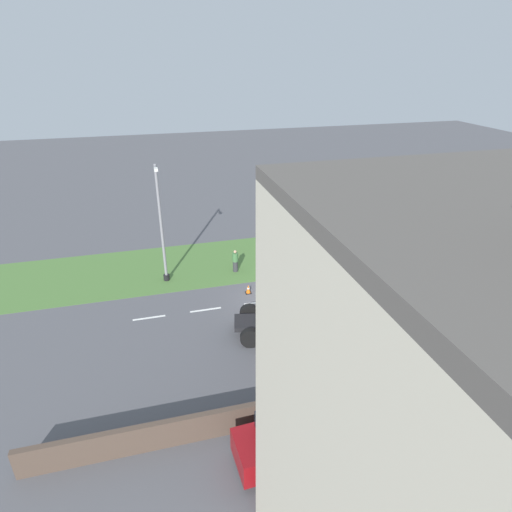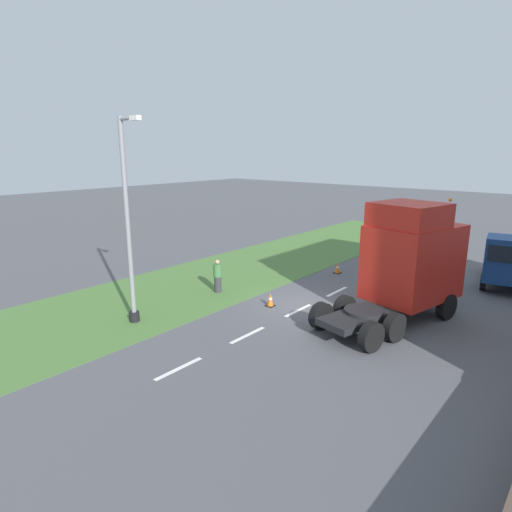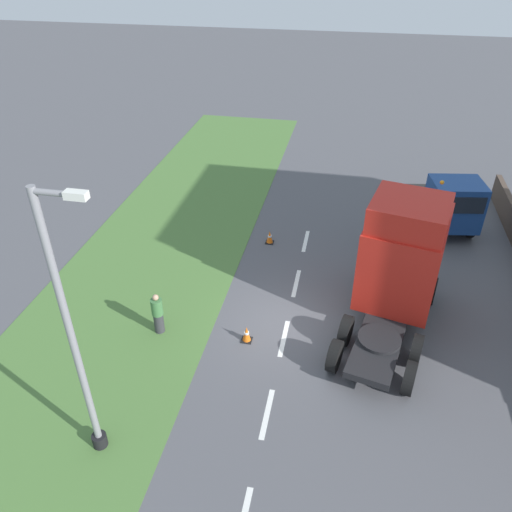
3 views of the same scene
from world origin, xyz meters
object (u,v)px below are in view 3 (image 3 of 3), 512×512
pedestrian (158,314)px  lorry_cab (402,258)px  traffic_cone_trailing (247,334)px  traffic_cone_lead (270,237)px  flatbed_truck (450,204)px  lamp_post (78,351)px

pedestrian → lorry_cab: bearing=18.9°
traffic_cone_trailing → traffic_cone_lead: bearing=93.0°
traffic_cone_trailing → pedestrian: bearing=-177.4°
flatbed_truck → traffic_cone_trailing: (-7.31, -8.87, -1.11)m
flatbed_truck → traffic_cone_lead: flatbed_truck is taller
lamp_post → flatbed_truck: bearing=53.1°
lamp_post → traffic_cone_trailing: lamp_post is taller
flatbed_truck → pedestrian: 13.73m
lorry_cab → pedestrian: (-7.88, -2.70, -1.53)m
pedestrian → traffic_cone_trailing: 3.07m
lamp_post → traffic_cone_trailing: size_ratio=13.19×
lorry_cab → lamp_post: (-7.77, -7.31, 1.18)m
pedestrian → traffic_cone_lead: size_ratio=2.71×
flatbed_truck → lamp_post: 17.17m
flatbed_truck → traffic_cone_lead: size_ratio=9.38×
pedestrian → flatbed_truck: bearing=41.1°
lorry_cab → traffic_cone_trailing: 5.84m
flatbed_truck → pedestrian: flatbed_truck is taller
flatbed_truck → lorry_cab: bearing=59.0°
pedestrian → traffic_cone_trailing: bearing=2.6°
flatbed_truck → lamp_post: size_ratio=0.71×
lamp_post → traffic_cone_lead: size_ratio=13.19×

